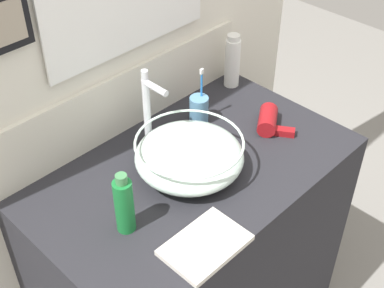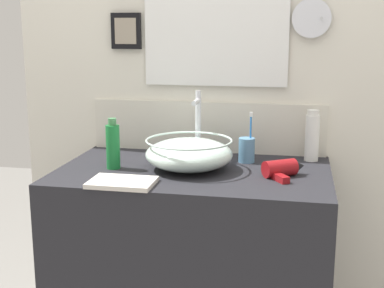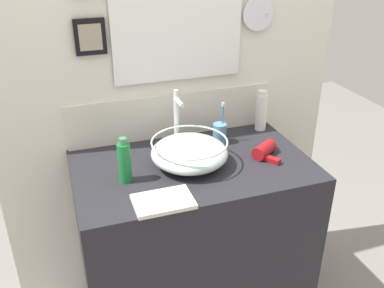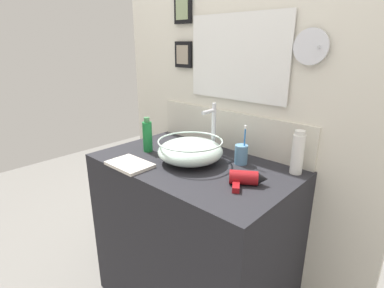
{
  "view_description": "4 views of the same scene",
  "coord_description": "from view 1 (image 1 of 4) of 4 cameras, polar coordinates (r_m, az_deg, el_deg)",
  "views": [
    {
      "loc": [
        -0.89,
        -0.87,
        2.02
      ],
      "look_at": [
        -0.0,
        0.0,
        1.01
      ],
      "focal_mm": 50.0,
      "sensor_mm": 36.0,
      "label": 1
    },
    {
      "loc": [
        0.38,
        -1.94,
        1.44
      ],
      "look_at": [
        -0.0,
        0.0,
        1.01
      ],
      "focal_mm": 50.0,
      "sensor_mm": 36.0,
      "label": 2
    },
    {
      "loc": [
        -0.53,
        -1.54,
        1.84
      ],
      "look_at": [
        -0.0,
        0.0,
        1.01
      ],
      "focal_mm": 40.0,
      "sensor_mm": 36.0,
      "label": 3
    },
    {
      "loc": [
        0.96,
        -1.05,
        1.49
      ],
      "look_at": [
        -0.0,
        0.0,
        1.01
      ],
      "focal_mm": 28.0,
      "sensor_mm": 36.0,
      "label": 4
    }
  ],
  "objects": [
    {
      "name": "vanity_counter",
      "position": [
        2.0,
        0.1,
        -12.34
      ],
      "size": [
        1.04,
        0.63,
        0.91
      ],
      "primitive_type": "cube",
      "color": "#232328",
      "rests_on": "ground"
    },
    {
      "name": "hand_towel",
      "position": [
        1.44,
        1.43,
        -10.73
      ],
      "size": [
        0.22,
        0.15,
        0.02
      ],
      "primitive_type": "cube",
      "color": "silver",
      "rests_on": "vanity_counter"
    },
    {
      "name": "shampoo_bottle",
      "position": [
        2.01,
        4.33,
        8.8
      ],
      "size": [
        0.06,
        0.06,
        0.21
      ],
      "color": "white",
      "rests_on": "vanity_counter"
    },
    {
      "name": "faucet",
      "position": [
        1.67,
        -4.66,
        4.09
      ],
      "size": [
        0.02,
        0.11,
        0.28
      ],
      "color": "silver",
      "rests_on": "vanity_counter"
    },
    {
      "name": "toothbrush_cup",
      "position": [
        1.83,
        0.75,
        3.71
      ],
      "size": [
        0.06,
        0.06,
        0.2
      ],
      "color": "#598CB2",
      "rests_on": "vanity_counter"
    },
    {
      "name": "hair_drier",
      "position": [
        1.84,
        8.24,
        2.73
      ],
      "size": [
        0.17,
        0.18,
        0.06
      ],
      "color": "maroon",
      "rests_on": "vanity_counter"
    },
    {
      "name": "back_panel",
      "position": [
        1.72,
        -8.14,
        9.84
      ],
      "size": [
        1.69,
        0.09,
        2.37
      ],
      "color": "silver",
      "rests_on": "ground"
    },
    {
      "name": "lotion_bottle",
      "position": [
        1.44,
        -7.25,
        -6.45
      ],
      "size": [
        0.05,
        0.05,
        0.2
      ],
      "color": "#197233",
      "rests_on": "vanity_counter"
    },
    {
      "name": "glass_bowl_sink",
      "position": [
        1.62,
        -0.19,
        -1.3
      ],
      "size": [
        0.33,
        0.33,
        0.12
      ],
      "color": "silver",
      "rests_on": "vanity_counter"
    }
  ]
}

